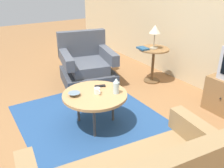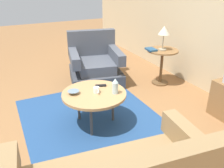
{
  "view_description": "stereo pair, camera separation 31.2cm",
  "coord_description": "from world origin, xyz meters",
  "px_view_note": "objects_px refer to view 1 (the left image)",
  "views": [
    {
      "loc": [
        2.4,
        -1.25,
        1.85
      ],
      "look_at": [
        -0.0,
        0.28,
        0.55
      ],
      "focal_mm": 38.34,
      "sensor_mm": 36.0,
      "label": 1
    },
    {
      "loc": [
        2.56,
        -0.98,
        1.85
      ],
      "look_at": [
        -0.0,
        0.28,
        0.55
      ],
      "focal_mm": 38.34,
      "sensor_mm": 36.0,
      "label": 2
    }
  ],
  "objects_px": {
    "book": "(143,48)",
    "armchair": "(87,67)",
    "side_table": "(153,58)",
    "tv_remote_dark": "(100,86)",
    "coffee_table": "(95,96)",
    "vase": "(116,86)",
    "bowl": "(74,94)",
    "mug": "(97,91)",
    "table_lamp": "(155,31)"
  },
  "relations": [
    {
      "from": "table_lamp",
      "to": "tv_remote_dark",
      "type": "distance_m",
      "value": 1.61
    },
    {
      "from": "coffee_table",
      "to": "tv_remote_dark",
      "type": "distance_m",
      "value": 0.22
    },
    {
      "from": "coffee_table",
      "to": "side_table",
      "type": "relative_size",
      "value": 1.29
    },
    {
      "from": "side_table",
      "to": "book",
      "type": "bearing_deg",
      "value": -107.9
    },
    {
      "from": "mug",
      "to": "table_lamp",
      "type": "bearing_deg",
      "value": 114.66
    },
    {
      "from": "table_lamp",
      "to": "vase",
      "type": "distance_m",
      "value": 1.64
    },
    {
      "from": "armchair",
      "to": "mug",
      "type": "relative_size",
      "value": 9.03
    },
    {
      "from": "tv_remote_dark",
      "to": "mug",
      "type": "bearing_deg",
      "value": 70.09
    },
    {
      "from": "tv_remote_dark",
      "to": "book",
      "type": "distance_m",
      "value": 1.41
    },
    {
      "from": "book",
      "to": "armchair",
      "type": "bearing_deg",
      "value": -120.3
    },
    {
      "from": "side_table",
      "to": "book",
      "type": "height_order",
      "value": "book"
    },
    {
      "from": "coffee_table",
      "to": "tv_remote_dark",
      "type": "relative_size",
      "value": 5.44
    },
    {
      "from": "armchair",
      "to": "vase",
      "type": "distance_m",
      "value": 1.55
    },
    {
      "from": "table_lamp",
      "to": "tv_remote_dark",
      "type": "height_order",
      "value": "table_lamp"
    },
    {
      "from": "coffee_table",
      "to": "table_lamp",
      "type": "height_order",
      "value": "table_lamp"
    },
    {
      "from": "vase",
      "to": "bowl",
      "type": "relative_size",
      "value": 1.38
    },
    {
      "from": "table_lamp",
      "to": "mug",
      "type": "distance_m",
      "value": 1.78
    },
    {
      "from": "coffee_table",
      "to": "table_lamp",
      "type": "xyz_separation_m",
      "value": [
        -0.7,
        1.59,
        0.53
      ]
    },
    {
      "from": "mug",
      "to": "bowl",
      "type": "relative_size",
      "value": 0.8
    },
    {
      "from": "side_table",
      "to": "tv_remote_dark",
      "type": "relative_size",
      "value": 4.22
    },
    {
      "from": "armchair",
      "to": "book",
      "type": "xyz_separation_m",
      "value": [
        0.58,
        0.84,
        0.36
      ]
    },
    {
      "from": "armchair",
      "to": "coffee_table",
      "type": "relative_size",
      "value": 1.3
    },
    {
      "from": "side_table",
      "to": "mug",
      "type": "height_order",
      "value": "side_table"
    },
    {
      "from": "coffee_table",
      "to": "book",
      "type": "relative_size",
      "value": 3.74
    },
    {
      "from": "coffee_table",
      "to": "armchair",
      "type": "bearing_deg",
      "value": 157.36
    },
    {
      "from": "book",
      "to": "table_lamp",
      "type": "bearing_deg",
      "value": 72.78
    },
    {
      "from": "tv_remote_dark",
      "to": "coffee_table",
      "type": "bearing_deg",
      "value": 61.17
    },
    {
      "from": "side_table",
      "to": "vase",
      "type": "relative_size",
      "value": 3.11
    },
    {
      "from": "bowl",
      "to": "tv_remote_dark",
      "type": "height_order",
      "value": "bowl"
    },
    {
      "from": "armchair",
      "to": "book",
      "type": "relative_size",
      "value": 4.86
    },
    {
      "from": "side_table",
      "to": "mug",
      "type": "distance_m",
      "value": 1.74
    },
    {
      "from": "armchair",
      "to": "tv_remote_dark",
      "type": "distance_m",
      "value": 1.3
    },
    {
      "from": "side_table",
      "to": "mug",
      "type": "relative_size",
      "value": 5.38
    },
    {
      "from": "book",
      "to": "vase",
      "type": "bearing_deg",
      "value": -47.47
    },
    {
      "from": "vase",
      "to": "mug",
      "type": "relative_size",
      "value": 1.73
    },
    {
      "from": "bowl",
      "to": "vase",
      "type": "bearing_deg",
      "value": 65.5
    },
    {
      "from": "coffee_table",
      "to": "table_lamp",
      "type": "distance_m",
      "value": 1.82
    },
    {
      "from": "vase",
      "to": "book",
      "type": "relative_size",
      "value": 0.93
    },
    {
      "from": "bowl",
      "to": "book",
      "type": "xyz_separation_m",
      "value": [
        -0.69,
        1.65,
        0.17
      ]
    },
    {
      "from": "armchair",
      "to": "side_table",
      "type": "distance_m",
      "value": 1.24
    },
    {
      "from": "table_lamp",
      "to": "book",
      "type": "height_order",
      "value": "table_lamp"
    },
    {
      "from": "mug",
      "to": "bowl",
      "type": "distance_m",
      "value": 0.29
    },
    {
      "from": "vase",
      "to": "tv_remote_dark",
      "type": "bearing_deg",
      "value": -164.18
    },
    {
      "from": "armchair",
      "to": "book",
      "type": "height_order",
      "value": "armchair"
    },
    {
      "from": "coffee_table",
      "to": "book",
      "type": "bearing_deg",
      "value": 118.9
    },
    {
      "from": "coffee_table",
      "to": "side_table",
      "type": "xyz_separation_m",
      "value": [
        -0.71,
        1.61,
        0.03
      ]
    },
    {
      "from": "mug",
      "to": "coffee_table",
      "type": "bearing_deg",
      "value": -119.27
    },
    {
      "from": "side_table",
      "to": "vase",
      "type": "distance_m",
      "value": 1.61
    },
    {
      "from": "bowl",
      "to": "coffee_table",
      "type": "bearing_deg",
      "value": 70.9
    },
    {
      "from": "vase",
      "to": "bowl",
      "type": "distance_m",
      "value": 0.54
    }
  ]
}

